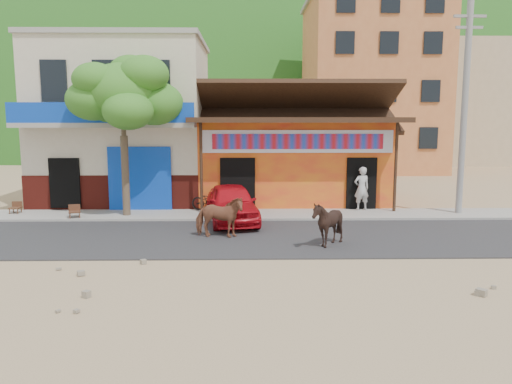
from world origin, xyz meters
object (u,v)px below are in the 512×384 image
at_px(red_car, 232,203).
at_px(cafe_chair_right, 15,203).
at_px(scooter, 210,201).
at_px(cafe_chair_left, 74,206).
at_px(cow_tan, 219,217).
at_px(cow_dark, 328,223).
at_px(tree, 124,136).
at_px(pedestrian, 362,188).
at_px(utility_pole, 464,109).

bearing_deg(red_car, cafe_chair_right, 161.20).
height_order(scooter, cafe_chair_left, cafe_chair_left).
bearing_deg(scooter, cafe_chair_left, 126.38).
distance_m(cow_tan, cow_dark, 3.42).
distance_m(cow_dark, scooter, 6.53).
distance_m(tree, scooter, 4.11).
height_order(red_car, pedestrian, pedestrian).
bearing_deg(tree, cow_tan, -42.46).
xyz_separation_m(cow_dark, cafe_chair_right, (-11.32, 4.95, -0.18)).
relative_size(cow_dark, pedestrian, 0.78).
distance_m(tree, cow_dark, 8.61).
relative_size(tree, cow_tan, 3.85).
height_order(utility_pole, red_car, utility_pole).
xyz_separation_m(red_car, cafe_chair_right, (-8.42, 1.43, -0.20)).
bearing_deg(cow_dark, cafe_chair_right, -121.36).
relative_size(tree, scooter, 3.83).
distance_m(scooter, cafe_chair_right, 7.51).
relative_size(cow_tan, cafe_chair_right, 1.88).
bearing_deg(scooter, red_car, -130.99).
distance_m(tree, cafe_chair_right, 5.12).
distance_m(scooter, pedestrian, 6.07).
bearing_deg(utility_pole, tree, -179.10).
xyz_separation_m(cow_dark, scooter, (-3.82, 5.29, -0.19)).
bearing_deg(cafe_chair_left, cow_dark, -43.55).
xyz_separation_m(scooter, pedestrian, (6.05, 0.12, 0.46)).
bearing_deg(cow_dark, red_car, -148.18).
xyz_separation_m(red_car, pedestrian, (5.13, 1.90, 0.26)).
relative_size(cow_dark, scooter, 0.87).
relative_size(cow_dark, red_car, 0.33).
xyz_separation_m(tree, cafe_chair_left, (-1.80, -0.50, -2.56)).
xyz_separation_m(cow_dark, red_car, (-2.90, 3.51, 0.01)).
height_order(red_car, scooter, red_car).
relative_size(scooter, pedestrian, 0.90).
bearing_deg(cafe_chair_left, scooter, -4.18).
distance_m(utility_pole, cafe_chair_right, 17.57).
bearing_deg(cafe_chair_right, red_car, -9.12).
distance_m(scooter, cafe_chair_left, 5.07).
xyz_separation_m(cow_dark, pedestrian, (2.23, 5.41, 0.27)).
xyz_separation_m(cow_tan, cafe_chair_left, (-5.50, 2.88, -0.13)).
bearing_deg(tree, cow_dark, -33.09).
distance_m(cow_tan, pedestrian, 6.94).
xyz_separation_m(tree, utility_pole, (12.80, 0.20, 1.00)).
bearing_deg(cow_tan, scooter, 14.31).
distance_m(utility_pole, red_car, 9.49).
xyz_separation_m(pedestrian, cafe_chair_right, (-13.55, -0.47, -0.45)).
relative_size(red_car, cafe_chair_left, 4.56).
distance_m(cow_dark, cafe_chair_left, 9.60).
bearing_deg(cow_tan, cow_dark, -103.14).
height_order(red_car, cafe_chair_right, red_car).
relative_size(cow_tan, pedestrian, 0.90).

